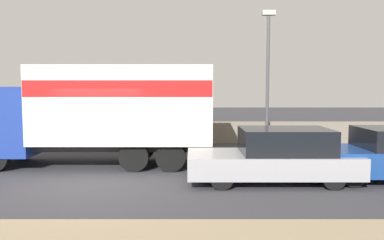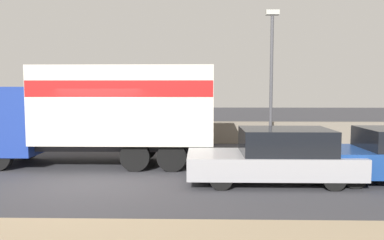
# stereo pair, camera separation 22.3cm
# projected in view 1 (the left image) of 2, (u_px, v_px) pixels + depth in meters

# --- Properties ---
(ground_plane) EXTENTS (80.00, 80.00, 0.00)m
(ground_plane) POSITION_uv_depth(u_px,v_px,m) (88.00, 183.00, 9.88)
(ground_plane) COLOR #38383D
(stone_wall_backdrop) EXTENTS (60.00, 0.35, 0.99)m
(stone_wall_backdrop) POSITION_uv_depth(u_px,v_px,m) (133.00, 132.00, 17.17)
(stone_wall_backdrop) COLOR gray
(stone_wall_backdrop) RESTS_ON ground_plane
(street_lamp) EXTENTS (0.56, 0.28, 5.82)m
(street_lamp) POSITION_uv_depth(u_px,v_px,m) (269.00, 67.00, 16.12)
(street_lamp) COLOR #4C4C51
(street_lamp) RESTS_ON ground_plane
(box_truck) EXTENTS (7.60, 2.50, 3.20)m
(box_truck) POSITION_uv_depth(u_px,v_px,m) (104.00, 108.00, 12.11)
(box_truck) COLOR navy
(box_truck) RESTS_ON ground_plane
(car_hatchback) EXTENTS (4.47, 1.82, 1.44)m
(car_hatchback) POSITION_uv_depth(u_px,v_px,m) (277.00, 156.00, 9.99)
(car_hatchback) COLOR #9E9EA3
(car_hatchback) RESTS_ON ground_plane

